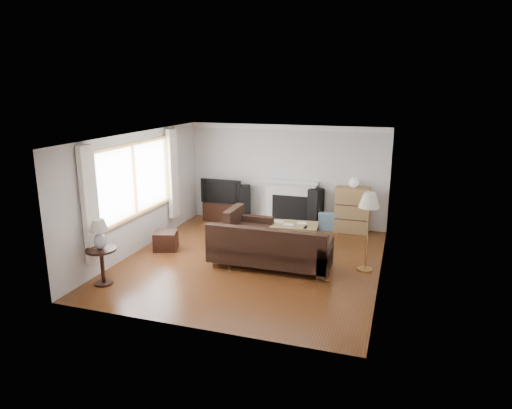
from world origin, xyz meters
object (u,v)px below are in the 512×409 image
(sectional_sofa, at_px, (270,247))
(floor_lamp, at_px, (367,232))
(tv_stand, at_px, (223,211))
(bookshelf, at_px, (352,210))
(side_table, at_px, (102,266))
(coffee_table, at_px, (290,234))

(sectional_sofa, xyz_separation_m, floor_lamp, (1.78, 0.40, 0.35))
(tv_stand, height_order, bookshelf, bookshelf)
(tv_stand, bearing_deg, side_table, -96.88)
(floor_lamp, xyz_separation_m, side_table, (-4.37, -2.09, -0.43))
(sectional_sofa, relative_size, floor_lamp, 1.66)
(tv_stand, xyz_separation_m, bookshelf, (3.31, 0.03, 0.31))
(tv_stand, distance_m, floor_lamp, 4.49)
(bookshelf, distance_m, coffee_table, 1.82)
(bookshelf, height_order, floor_lamp, floor_lamp)
(tv_stand, distance_m, sectional_sofa, 3.38)
(sectional_sofa, height_order, coffee_table, sectional_sofa)
(tv_stand, distance_m, bookshelf, 3.32)
(bookshelf, relative_size, side_table, 1.65)
(tv_stand, height_order, side_table, side_table)
(tv_stand, height_order, coffee_table, tv_stand)
(bookshelf, xyz_separation_m, coffee_table, (-1.20, -1.33, -0.31))
(side_table, bearing_deg, floor_lamp, 25.58)
(bookshelf, bearing_deg, sectional_sofa, -114.81)
(coffee_table, bearing_deg, tv_stand, 142.42)
(sectional_sofa, distance_m, floor_lamp, 1.86)
(coffee_table, relative_size, side_table, 1.85)
(floor_lamp, distance_m, side_table, 4.86)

